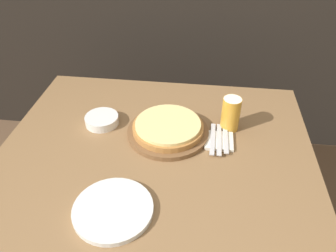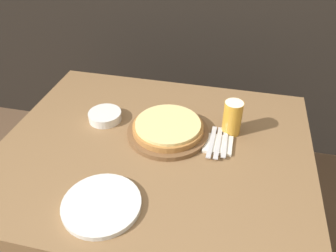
% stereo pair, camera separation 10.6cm
% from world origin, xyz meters
% --- Properties ---
extents(dining_table, '(1.19, 0.99, 0.77)m').
position_xyz_m(dining_table, '(0.00, 0.00, 0.38)').
color(dining_table, olive).
rests_on(dining_table, ground_plane).
extents(pizza_on_board, '(0.33, 0.33, 0.06)m').
position_xyz_m(pizza_on_board, '(0.03, 0.09, 0.79)').
color(pizza_on_board, brown).
rests_on(pizza_on_board, dining_table).
extents(beer_glass, '(0.07, 0.07, 0.14)m').
position_xyz_m(beer_glass, '(0.28, 0.15, 0.85)').
color(beer_glass, gold).
rests_on(beer_glass, dining_table).
extents(dinner_plate, '(0.25, 0.25, 0.02)m').
position_xyz_m(dinner_plate, '(-0.09, -0.31, 0.78)').
color(dinner_plate, silver).
rests_on(dinner_plate, dining_table).
extents(side_bowl, '(0.14, 0.14, 0.04)m').
position_xyz_m(side_bowl, '(-0.25, 0.12, 0.79)').
color(side_bowl, silver).
rests_on(side_bowl, dining_table).
extents(napkin_stack, '(0.11, 0.11, 0.01)m').
position_xyz_m(napkin_stack, '(0.24, 0.06, 0.77)').
color(napkin_stack, silver).
rests_on(napkin_stack, dining_table).
extents(fork, '(0.02, 0.19, 0.00)m').
position_xyz_m(fork, '(0.21, 0.06, 0.78)').
color(fork, silver).
rests_on(fork, napkin_stack).
extents(dinner_knife, '(0.02, 0.19, 0.00)m').
position_xyz_m(dinner_knife, '(0.24, 0.06, 0.78)').
color(dinner_knife, silver).
rests_on(dinner_knife, napkin_stack).
extents(spoon, '(0.02, 0.16, 0.00)m').
position_xyz_m(spoon, '(0.26, 0.06, 0.78)').
color(spoon, silver).
rests_on(spoon, napkin_stack).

